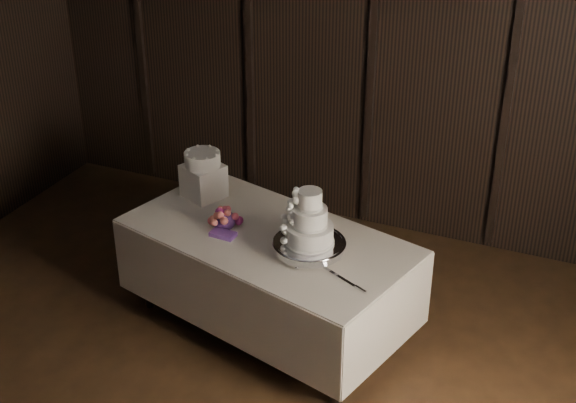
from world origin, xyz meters
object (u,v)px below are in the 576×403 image
(display_table, at_px, (268,277))
(wedding_cake, at_px, (305,222))
(bouquet, at_px, (224,219))
(cake_stand, at_px, (309,248))
(box_pedestal, at_px, (204,181))
(small_cake, at_px, (202,159))

(display_table, distance_m, wedding_cake, 0.68)
(display_table, xyz_separation_m, bouquet, (-0.32, -0.02, 0.40))
(cake_stand, xyz_separation_m, box_pedestal, (-1.02, 0.44, 0.08))
(cake_stand, distance_m, bouquet, 0.68)
(cake_stand, height_order, wedding_cake, wedding_cake)
(display_table, relative_size, wedding_cake, 5.85)
(small_cake, bearing_deg, cake_stand, -23.31)
(display_table, height_order, box_pedestal, box_pedestal)
(wedding_cake, xyz_separation_m, small_cake, (-0.99, 0.46, 0.06))
(bouquet, distance_m, box_pedestal, 0.49)
(cake_stand, distance_m, box_pedestal, 1.11)
(cake_stand, distance_m, small_cake, 1.14)
(bouquet, xyz_separation_m, small_cake, (-0.35, 0.34, 0.24))
(wedding_cake, bearing_deg, small_cake, 131.32)
(display_table, xyz_separation_m, wedding_cake, (0.32, -0.13, 0.58))
(display_table, bearing_deg, bouquet, -162.15)
(bouquet, distance_m, small_cake, 0.55)
(bouquet, bearing_deg, wedding_cake, -9.85)
(wedding_cake, bearing_deg, cake_stand, 5.70)
(display_table, xyz_separation_m, small_cake, (-0.67, 0.33, 0.65))
(wedding_cake, distance_m, bouquet, 0.68)
(wedding_cake, relative_size, box_pedestal, 1.44)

